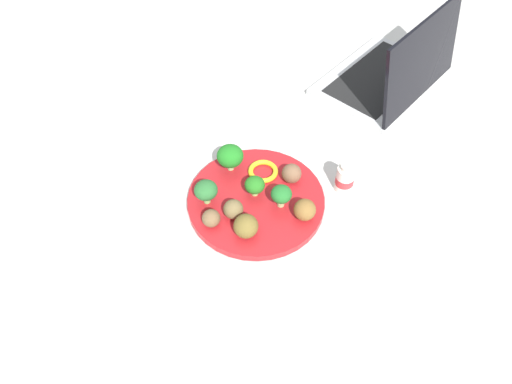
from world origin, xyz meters
TOP-DOWN VIEW (x-y plane):
  - ground_plane at (0.00, 0.00)m, footprint 4.00×4.00m
  - plate at (0.00, 0.00)m, footprint 0.28×0.28m
  - broccoli_floret_back_right at (-0.05, 0.03)m, footprint 0.04×0.04m
  - broccoli_floret_front_right at (0.00, -0.01)m, footprint 0.04×0.04m
  - broccoli_floret_mid_right at (0.04, -0.09)m, footprint 0.06×0.06m
  - broccoli_floret_center at (0.10, -0.01)m, footprint 0.05×0.05m
  - meatball_far_rim at (0.04, 0.08)m, footprint 0.05×0.05m
  - meatball_mid_left at (-0.08, 0.07)m, footprint 0.04×0.04m
  - meatball_near_rim at (0.05, 0.03)m, footprint 0.04×0.04m
  - meatball_front_left at (-0.08, -0.03)m, footprint 0.04×0.04m
  - meatball_front_right at (0.10, 0.04)m, footprint 0.04×0.04m
  - pepper_ring_front_right at (-0.03, -0.06)m, footprint 0.08×0.08m
  - napkin at (0.25, 0.01)m, footprint 0.18×0.13m
  - fork at (0.26, 0.03)m, footprint 0.12×0.02m
  - knife at (0.26, -0.01)m, footprint 0.15×0.02m
  - yogurt_bottle at (-0.19, 0.00)m, footprint 0.04×0.04m
  - laptop at (-0.40, -0.30)m, footprint 0.39×0.37m

SIDE VIEW (x-z plane):
  - ground_plane at x=0.00m, z-range 0.00..0.00m
  - napkin at x=0.25m, z-range 0.00..0.01m
  - knife at x=0.26m, z-range 0.00..0.01m
  - fork at x=0.26m, z-range 0.00..0.01m
  - plate at x=0.00m, z-range 0.00..0.02m
  - pepper_ring_front_right at x=-0.03m, z-range 0.02..0.03m
  - yogurt_bottle at x=-0.19m, z-range 0.00..0.07m
  - meatball_front_right at x=0.10m, z-range 0.02..0.05m
  - meatball_near_rim at x=0.05m, z-range 0.02..0.06m
  - meatball_front_left at x=-0.08m, z-range 0.02..0.06m
  - meatball_mid_left at x=-0.08m, z-range 0.02..0.06m
  - laptop at x=-0.40m, z-range -0.07..0.15m
  - meatball_far_rim at x=0.04m, z-range 0.02..0.06m
  - broccoli_floret_front_right at x=0.00m, z-range 0.02..0.07m
  - broccoli_floret_back_right at x=-0.05m, z-range 0.02..0.07m
  - broccoli_floret_center at x=0.10m, z-range 0.02..0.08m
  - broccoli_floret_mid_right at x=0.04m, z-range 0.02..0.08m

